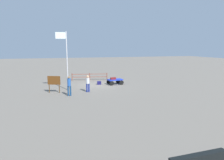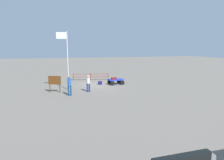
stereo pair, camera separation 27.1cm
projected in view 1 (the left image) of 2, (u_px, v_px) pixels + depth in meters
ground_plane at (97, 85)px, 22.70m from camera, size 120.00×120.00×0.00m
luggage_cart at (115, 81)px, 23.03m from camera, size 1.84×1.29×0.61m
suitcase_tan at (113, 78)px, 22.84m from camera, size 0.65×0.37×0.24m
suitcase_olive at (99, 83)px, 22.96m from camera, size 0.49×0.36×0.38m
worker_lead at (88, 82)px, 19.04m from camera, size 0.34×0.33×1.64m
worker_trailing at (69, 85)px, 17.49m from camera, size 0.34×0.31×1.79m
flagpole at (66, 55)px, 19.40m from camera, size 1.06×0.20×5.87m
signboard at (54, 82)px, 18.66m from camera, size 1.17×0.51×1.62m
wooden_fence at (90, 76)px, 25.96m from camera, size 4.64×0.98×0.94m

